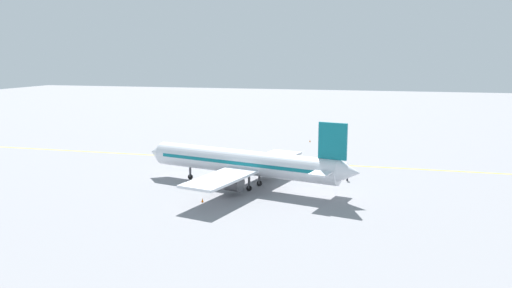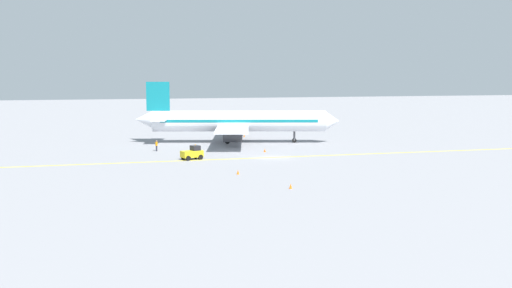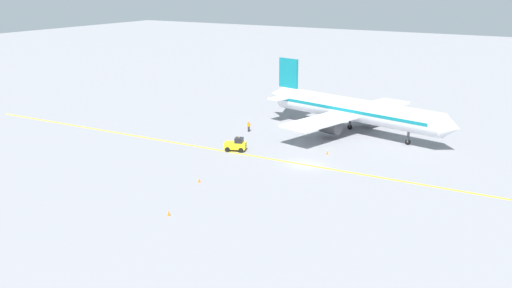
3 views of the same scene
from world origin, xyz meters
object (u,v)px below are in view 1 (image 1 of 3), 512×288
at_px(ground_crew_worker, 347,175).
at_px(traffic_cone_near_nose, 202,200).
at_px(traffic_cone_mid_apron, 319,149).
at_px(airplane_at_gate, 245,163).
at_px(traffic_cone_far_edge, 257,166).
at_px(traffic_cone_by_wingtip, 310,141).
at_px(baggage_tug_white, 328,161).

relative_size(ground_crew_worker, traffic_cone_near_nose, 3.05).
distance_m(traffic_cone_near_nose, traffic_cone_mid_apron, 42.02).
bearing_deg(airplane_at_gate, traffic_cone_far_edge, 7.12).
relative_size(ground_crew_worker, traffic_cone_by_wingtip, 3.05).
height_order(traffic_cone_near_nose, traffic_cone_far_edge, same).
xyz_separation_m(ground_crew_worker, traffic_cone_mid_apron, (23.99, 7.75, -0.63)).
bearing_deg(traffic_cone_mid_apron, ground_crew_worker, -162.09).
height_order(traffic_cone_mid_apron, traffic_cone_by_wingtip, same).
height_order(ground_crew_worker, traffic_cone_mid_apron, ground_crew_worker).
xyz_separation_m(airplane_at_gate, traffic_cone_far_edge, (12.96, 1.62, -3.43)).
height_order(traffic_cone_near_nose, traffic_cone_by_wingtip, same).
distance_m(ground_crew_worker, traffic_cone_mid_apron, 25.21).
bearing_deg(ground_crew_worker, traffic_cone_near_nose, 133.27).
bearing_deg(baggage_tug_white, traffic_cone_by_wingtip, 16.49).
bearing_deg(baggage_tug_white, traffic_cone_near_nose, 153.21).
distance_m(traffic_cone_near_nose, traffic_cone_far_edge, 22.02).
relative_size(traffic_cone_near_nose, traffic_cone_far_edge, 1.00).
bearing_deg(traffic_cone_by_wingtip, baggage_tug_white, -163.51).
height_order(traffic_cone_near_nose, traffic_cone_mid_apron, same).
relative_size(baggage_tug_white, traffic_cone_far_edge, 6.06).
bearing_deg(traffic_cone_by_wingtip, airplane_at_gate, 175.59).
bearing_deg(ground_crew_worker, traffic_cone_far_edge, 72.28).
xyz_separation_m(ground_crew_worker, traffic_cone_near_nose, (-16.80, 17.85, -0.63)).
bearing_deg(baggage_tug_white, traffic_cone_mid_apron, 14.56).
relative_size(baggage_tug_white, traffic_cone_near_nose, 6.06).
xyz_separation_m(traffic_cone_mid_apron, traffic_cone_far_edge, (-18.84, 8.34, 0.00)).
relative_size(airplane_at_gate, baggage_tug_white, 10.56).
xyz_separation_m(baggage_tug_white, traffic_cone_far_edge, (-5.12, 11.90, -0.63)).
xyz_separation_m(airplane_at_gate, traffic_cone_mid_apron, (31.81, -6.72, -3.43)).
distance_m(traffic_cone_near_nose, traffic_cone_by_wingtip, 51.31).
relative_size(ground_crew_worker, traffic_cone_far_edge, 3.05).
height_order(baggage_tug_white, traffic_cone_mid_apron, baggage_tug_white).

